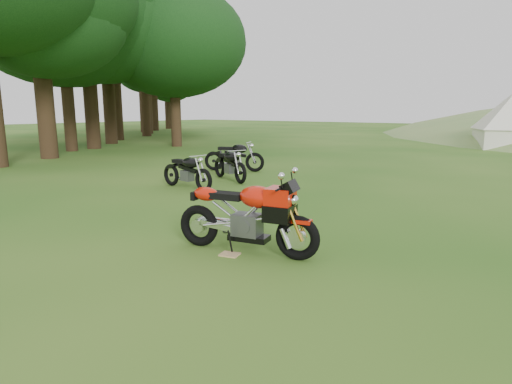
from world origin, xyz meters
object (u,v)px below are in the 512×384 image
Objects in this scene: plywood_board at (230,254)px; sport_motorcycle at (246,210)px; vintage_moto_b at (187,170)px; vintage_moto_c at (230,164)px; vintage_moto_d at (234,156)px.

sport_motorcycle is at bearing 66.93° from plywood_board.
vintage_moto_c reaches higher than vintage_moto_b.
vintage_moto_c is at bearing -76.61° from vintage_moto_d.
vintage_moto_b is (-4.31, 2.94, -0.14)m from sport_motorcycle.
vintage_moto_c is at bearing 94.23° from vintage_moto_b.
sport_motorcycle is 7.86× the size of plywood_board.
sport_motorcycle is 5.21m from vintage_moto_b.
plywood_board is 6.41m from vintage_moto_c.
plywood_board is 8.27m from vintage_moto_d.
vintage_moto_d is at bearing 130.09° from plywood_board.
plywood_board is 5.29m from vintage_moto_b.
vintage_moto_b is at bearing 131.91° from sport_motorcycle.
vintage_moto_c is (0.01, 1.65, 0.01)m from vintage_moto_b.
plywood_board is at bearing -73.22° from vintage_moto_d.
vintage_moto_b reaches higher than plywood_board.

